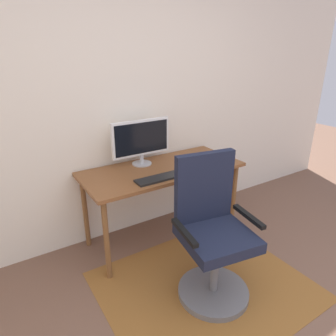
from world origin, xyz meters
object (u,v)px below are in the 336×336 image
Objects in this scene: desk at (163,175)px; office_chair at (212,240)px; monitor at (141,139)px; keyboard at (160,178)px; computer_mouse at (194,170)px; cell_phone at (204,162)px; coffee_cup at (229,155)px.

office_chair is at bearing -94.90° from desk.
monitor is 1.31× the size of keyboard.
monitor reaches higher than keyboard.
computer_mouse reaches higher than desk.
desk is 10.37× the size of cell_phone.
computer_mouse is 0.74× the size of cell_phone.
cell_phone is at bearing 65.29° from office_chair.
desk is at bearing 152.37° from cell_phone.
cell_phone is 0.13× the size of office_chair.
coffee_cup is 0.10× the size of office_chair.
keyboard is 3.07× the size of cell_phone.
computer_mouse is at bearing -3.21° from keyboard.
keyboard is 0.40× the size of office_chair.
coffee_cup is at bearing -29.92° from cell_phone.
computer_mouse is 0.10× the size of office_chair.
desk is 0.38m from monitor.
computer_mouse is at bearing -53.21° from monitor.
desk is 0.68m from coffee_cup.
desk is 0.27m from keyboard.
office_chair reaches higher than keyboard.
cell_phone is 0.88m from office_chair.
monitor is 0.45m from keyboard.
computer_mouse is 0.25m from cell_phone.
monitor is 0.53× the size of office_chair.
cell_phone is at bearing -28.04° from monitor.
coffee_cup is at bearing -14.64° from desk.
desk is at bearing 165.36° from coffee_cup.
coffee_cup is 0.76× the size of cell_phone.
desk is 1.36× the size of office_chair.
computer_mouse is (0.19, -0.23, 0.09)m from desk.
keyboard is 0.66m from office_chair.
desk is at bearing 129.34° from computer_mouse.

